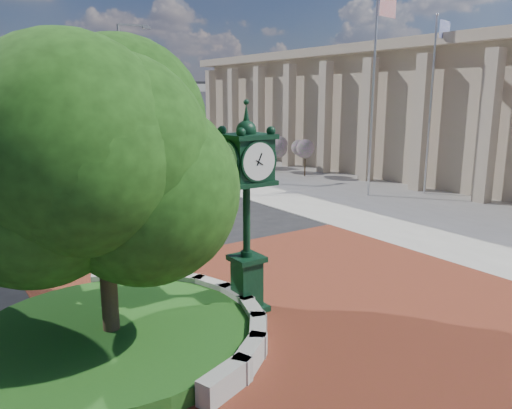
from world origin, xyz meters
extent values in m
plane|color=black|center=(0.00, 0.00, 0.00)|extent=(200.00, 200.00, 0.00)
cube|color=maroon|center=(0.00, -1.00, 0.02)|extent=(12.00, 12.00, 0.04)
cube|color=#9E9B93|center=(16.00, 10.00, 0.02)|extent=(20.00, 50.00, 0.04)
cube|color=#9E9B93|center=(-3.91, -3.01, 0.27)|extent=(1.29, 0.76, 0.54)
cube|color=#9E9B93|center=(-3.05, -2.54, 0.27)|extent=(1.20, 1.04, 0.54)
cube|color=#9E9B93|center=(-2.38, -1.84, 0.27)|extent=(1.00, 1.22, 0.54)
cube|color=#9E9B93|center=(-1.95, -0.96, 0.27)|extent=(0.71, 1.30, 0.54)
cube|color=#9E9B93|center=(-1.80, 0.00, 0.27)|extent=(0.35, 1.25, 0.54)
cube|color=#9E9B93|center=(-1.95, 0.96, 0.27)|extent=(0.71, 1.30, 0.54)
cube|color=#9E9B93|center=(-2.38, 1.84, 0.27)|extent=(1.00, 1.22, 0.54)
cube|color=#9E9B93|center=(-3.05, 2.54, 0.27)|extent=(1.20, 1.04, 0.54)
cube|color=#9E9B93|center=(-3.91, 3.01, 0.27)|extent=(1.29, 0.76, 0.54)
cylinder|color=#164E19|center=(-5.00, 0.00, 0.20)|extent=(6.10, 6.10, 0.40)
cube|color=tan|center=(24.00, 12.00, 4.00)|extent=(15.00, 42.00, 8.00)
cube|color=tan|center=(24.00, 12.00, 8.30)|extent=(17.00, 44.00, 0.60)
cube|color=black|center=(16.80, 12.00, 4.00)|extent=(0.30, 40.00, 5.50)
cylinder|color=#9E9B93|center=(5.00, 70.00, 3.00)|extent=(1.80, 1.80, 6.00)
cylinder|color=#9E9B93|center=(25.00, 70.00, 3.00)|extent=(1.80, 1.80, 6.00)
cylinder|color=#38281C|center=(-5.00, 0.00, 1.08)|extent=(0.36, 0.36, 2.17)
sphere|color=#183A0F|center=(-5.00, 0.00, 3.73)|extent=(5.20, 5.20, 5.20)
cylinder|color=#38281C|center=(-4.00, 18.00, 0.96)|extent=(0.36, 0.36, 1.92)
sphere|color=#183A0F|center=(-4.00, 18.00, 3.25)|extent=(4.40, 4.40, 4.40)
cube|color=black|center=(-1.56, -0.16, 0.09)|extent=(0.88, 0.88, 0.18)
cube|color=black|center=(-1.56, -0.16, 0.77)|extent=(0.60, 0.60, 1.21)
cube|color=black|center=(-1.56, -0.16, 1.40)|extent=(0.77, 0.77, 0.13)
cylinder|color=black|center=(-1.56, -0.16, 2.40)|extent=(0.19, 0.19, 1.86)
cube|color=black|center=(-1.56, -0.16, 3.89)|extent=(0.99, 0.99, 0.99)
cylinder|color=white|center=(-1.56, -0.68, 3.89)|extent=(0.88, 0.07, 0.88)
cylinder|color=white|center=(-1.56, 0.35, 3.89)|extent=(0.88, 0.07, 0.88)
cylinder|color=white|center=(-2.08, -0.16, 3.89)|extent=(0.07, 0.88, 0.88)
cylinder|color=white|center=(-1.05, -0.16, 3.89)|extent=(0.07, 0.88, 0.88)
sphere|color=black|center=(-1.56, -0.16, 4.57)|extent=(0.48, 0.48, 0.48)
cone|color=black|center=(-1.56, -0.16, 4.93)|extent=(0.20, 0.20, 0.55)
imported|color=#630E0E|center=(3.95, 35.11, 0.76)|extent=(2.77, 4.77, 1.52)
cylinder|color=silver|center=(12.01, 8.48, 5.28)|extent=(0.13, 0.13, 10.56)
plane|color=red|center=(12.80, 8.48, 9.82)|extent=(1.56, 0.30, 1.58)
cylinder|color=silver|center=(15.00, 7.10, 4.70)|extent=(0.11, 0.11, 9.39)
sphere|color=silver|center=(15.00, 7.10, 9.44)|extent=(0.17, 0.17, 0.17)
plane|color=navy|center=(15.70, 7.10, 8.74)|extent=(1.36, 0.36, 1.41)
cylinder|color=slate|center=(3.53, 22.53, 4.89)|extent=(0.17, 0.17, 9.78)
cube|color=slate|center=(4.50, 22.41, 9.78)|extent=(1.96, 0.41, 0.13)
cube|color=slate|center=(5.36, 22.30, 9.67)|extent=(0.57, 0.34, 0.16)
cylinder|color=#38281C|center=(13.32, 15.44, 0.60)|extent=(0.10, 0.10, 1.20)
sphere|color=#B95CA9|center=(13.32, 15.44, 1.60)|extent=(1.20, 1.20, 1.20)
cylinder|color=#38281C|center=(12.75, 18.26, 0.60)|extent=(0.10, 0.10, 1.20)
sphere|color=#B95CA9|center=(12.75, 18.26, 1.60)|extent=(1.20, 1.20, 1.20)
cylinder|color=#38281C|center=(12.64, 21.03, 0.60)|extent=(0.10, 0.10, 1.20)
sphere|color=#B95CA9|center=(12.64, 21.03, 1.60)|extent=(1.20, 1.20, 1.20)
camera|label=1|loc=(-8.06, -10.09, 5.40)|focal=35.00mm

